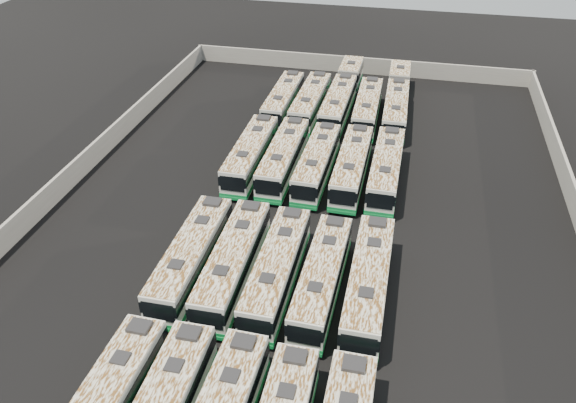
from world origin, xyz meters
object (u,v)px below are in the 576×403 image
at_px(bus_midfront_center, 277,270).
at_px(bus_back_far_left, 283,100).
at_px(bus_midback_far_left, 251,154).
at_px(bus_midback_center, 317,163).
at_px(bus_midback_right, 352,166).
at_px(bus_back_center, 342,94).
at_px(bus_midfront_far_left, 192,257).
at_px(bus_midfront_left, 233,262).
at_px(bus_back_left, 310,103).
at_px(bus_back_far_right, 397,99).
at_px(bus_midback_left, 283,158).
at_px(bus_midfront_far_right, 369,282).
at_px(bus_midback_far_right, 386,169).
at_px(bus_midfront_right, 322,278).
at_px(bus_back_right, 367,108).

xyz_separation_m(bus_midfront_center, bus_back_far_left, (-6.37, 28.97, -0.04)).
xyz_separation_m(bus_midback_far_left, bus_midback_center, (6.47, -0.10, -0.04)).
distance_m(bus_midback_right, bus_back_center, 16.82).
xyz_separation_m(bus_midfront_far_left, bus_back_center, (6.43, 32.28, -0.02)).
distance_m(bus_midfront_left, bus_back_left, 28.94).
bearing_deg(bus_back_left, bus_midfront_far_left, -95.22).
bearing_deg(bus_back_center, bus_midback_right, -77.86).
height_order(bus_midback_far_left, bus_midback_center, bus_midback_far_left).
relative_size(bus_midback_right, bus_back_far_right, 0.65).
bearing_deg(bus_midback_left, bus_midfront_far_right, -58.10).
distance_m(bus_midfront_far_left, bus_midback_far_right, 20.49).
bearing_deg(bus_midback_far_right, bus_back_left, 126.85).
distance_m(bus_back_center, bus_back_far_right, 6.36).
distance_m(bus_midfront_center, bus_midback_far_left, 17.05).
distance_m(bus_midfront_far_right, bus_back_left, 30.48).
xyz_separation_m(bus_back_far_left, bus_back_left, (3.17, 0.01, 0.05)).
xyz_separation_m(bus_midfront_center, bus_midfront_right, (3.28, -0.10, -0.05)).
bearing_deg(bus_back_far_right, bus_midback_left, -121.44).
relative_size(bus_midfront_right, bus_midback_far_left, 0.97).
relative_size(bus_midfront_far_left, bus_back_center, 0.65).
bearing_deg(bus_back_right, bus_back_far_left, 179.76).
distance_m(bus_midback_left, bus_midback_far_right, 9.71).
bearing_deg(bus_midfront_far_left, bus_midback_right, 57.81).
bearing_deg(bus_midfront_left, bus_back_far_right, 72.47).
height_order(bus_midfront_center, bus_back_right, bus_midfront_center).
distance_m(bus_midback_far_left, bus_back_far_right, 20.97).
bearing_deg(bus_midfront_right, bus_midback_far_right, 79.96).
relative_size(bus_midback_far_right, bus_back_right, 1.02).
bearing_deg(bus_midback_right, bus_back_far_right, 80.05).
height_order(bus_midfront_far_left, bus_back_far_right, bus_midfront_far_left).
relative_size(bus_midback_left, bus_back_far_left, 1.03).
distance_m(bus_midfront_left, bus_back_far_right, 33.72).
bearing_deg(bus_midback_far_left, bus_back_far_left, 89.25).
xyz_separation_m(bus_midback_far_right, bus_back_far_left, (-12.81, 13.06, -0.04)).
bearing_deg(bus_midback_left, bus_midfront_center, -78.28).
bearing_deg(bus_back_far_left, bus_midfront_far_left, -89.90).
distance_m(bus_midfront_center, bus_midback_far_right, 17.16).
xyz_separation_m(bus_midback_far_left, bus_midback_far_right, (12.91, 0.13, -0.01)).
bearing_deg(bus_midback_left, bus_midfront_right, -67.63).
distance_m(bus_midback_far_left, bus_midback_right, 9.77).
xyz_separation_m(bus_midback_left, bus_midback_far_right, (9.71, 0.03, -0.01)).
bearing_deg(bus_midback_far_right, bus_midfront_left, -121.00).
height_order(bus_midfront_center, bus_back_far_right, bus_midfront_center).
height_order(bus_midfront_left, bus_midfront_right, bus_midfront_left).
bearing_deg(bus_midback_far_left, bus_midfront_far_right, -50.72).
distance_m(bus_midback_right, bus_midback_far_right, 3.14).
distance_m(bus_midfront_right, bus_midfront_far_right, 3.26).
bearing_deg(bus_midback_center, bus_back_center, 91.03).
bearing_deg(bus_back_center, bus_back_left, -133.61).
bearing_deg(bus_midfront_left, bus_back_right, 76.32).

